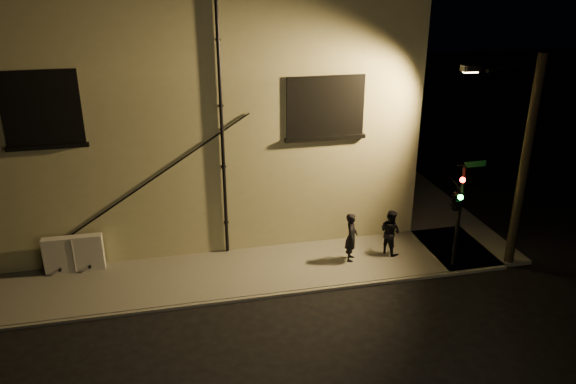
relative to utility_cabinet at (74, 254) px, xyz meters
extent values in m
plane|color=black|center=(6.72, -2.70, -0.72)|extent=(90.00, 90.00, 0.00)
cube|color=#595950|center=(3.72, -1.20, -0.66)|extent=(20.00, 3.00, 0.12)
cube|color=#595950|center=(13.22, 5.30, -0.66)|extent=(3.00, 16.00, 0.12)
cube|color=tan|center=(3.72, 6.30, 3.53)|extent=(16.00, 12.00, 8.50)
cube|color=black|center=(-0.28, 0.28, 4.68)|extent=(2.20, 0.10, 2.20)
cube|color=black|center=(-0.28, 0.29, 4.68)|extent=(1.98, 0.05, 1.98)
cube|color=black|center=(8.32, 0.28, 4.28)|extent=(2.60, 0.10, 2.00)
cube|color=black|center=(8.32, 0.29, 4.28)|extent=(2.38, 0.05, 1.78)
cylinder|color=black|center=(4.92, 0.22, 3.59)|extent=(0.11, 0.11, 8.30)
cylinder|color=black|center=(2.72, 0.25, 2.28)|extent=(5.96, 0.04, 3.75)
cylinder|color=black|center=(2.84, 0.25, 2.34)|extent=(5.96, 0.04, 3.75)
cube|color=#B7B7AE|center=(0.00, 0.00, 0.00)|extent=(1.82, 0.31, 1.20)
imported|color=black|center=(8.86, -1.25, 0.24)|extent=(0.61, 0.72, 1.67)
imported|color=black|center=(10.30, -1.08, 0.19)|extent=(0.89, 0.96, 1.58)
cylinder|color=black|center=(12.04, -2.32, 1.11)|extent=(0.12, 0.12, 3.42)
imported|color=black|center=(11.82, -2.44, 1.83)|extent=(0.84, 2.10, 0.83)
sphere|color=#FF140C|center=(11.84, -2.62, 2.51)|extent=(0.17, 0.17, 0.17)
sphere|color=#14FF3F|center=(11.84, -2.62, 1.94)|extent=(0.17, 0.17, 0.17)
cube|color=#0C4C1E|center=(12.39, -2.32, 2.87)|extent=(0.70, 0.03, 0.18)
cylinder|color=black|center=(13.96, -2.51, 2.74)|extent=(0.29, 0.29, 6.93)
cylinder|color=black|center=(13.16, -1.96, 5.73)|extent=(1.76, 0.96, 0.10)
cube|color=black|center=(12.36, -1.41, 5.63)|extent=(0.55, 0.28, 0.18)
cube|color=#FFC672|center=(12.36, -1.41, 5.53)|extent=(0.42, 0.20, 0.04)
camera|label=1|loc=(3.19, -16.91, 8.57)|focal=35.00mm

